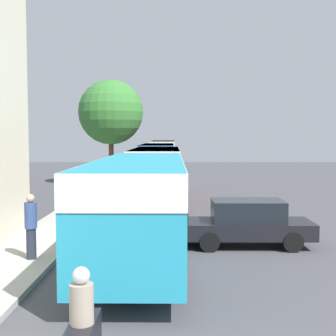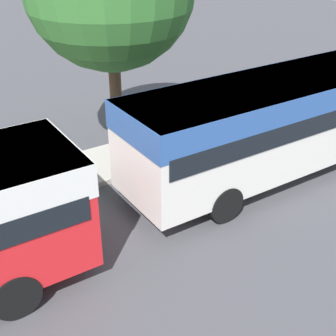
% 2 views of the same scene
% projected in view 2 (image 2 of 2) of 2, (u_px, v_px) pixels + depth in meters
% --- Properties ---
extents(bus_third_in_line, '(2.65, 10.53, 2.97)m').
position_uv_depth(bus_third_in_line, '(288.00, 111.00, 13.71)').
color(bus_third_in_line, silver).
rests_on(bus_third_in_line, ground_plane).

